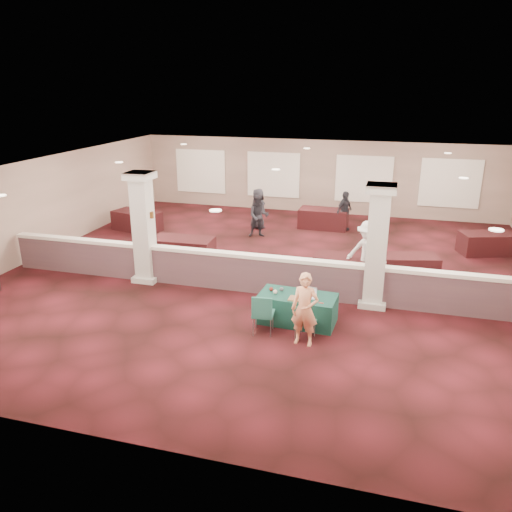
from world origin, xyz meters
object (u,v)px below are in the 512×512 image
(attendee_d, at_px, (258,209))
(woman, at_px, (305,310))
(conf_chair_main, at_px, (304,320))
(attendee_c, at_px, (344,211))
(far_table_back_right, at_px, (487,243))
(far_table_front_center, at_px, (342,266))
(attendee_a, at_px, (259,216))
(near_table, at_px, (297,309))
(attendee_b, at_px, (367,253))
(conf_chair_side, at_px, (263,311))
(far_table_back_left, at_px, (137,221))
(far_table_front_right, at_px, (409,266))
(far_table_front_left, at_px, (183,250))
(far_table_back_center, at_px, (323,219))

(attendee_d, bearing_deg, woman, 140.11)
(conf_chair_main, bearing_deg, attendee_c, 103.17)
(conf_chair_main, bearing_deg, far_table_back_right, 69.81)
(woman, height_order, far_table_front_center, woman)
(far_table_front_center, distance_m, far_table_back_right, 5.71)
(attendee_a, bearing_deg, near_table, -85.83)
(near_table, distance_m, attendee_b, 3.37)
(near_table, xyz_separation_m, conf_chair_side, (-0.65, -0.83, 0.22))
(far_table_back_left, bearing_deg, near_table, -39.05)
(far_table_front_right, bearing_deg, near_table, -124.42)
(far_table_front_left, relative_size, attendee_a, 1.21)
(far_table_back_left, height_order, attendee_c, attendee_c)
(near_table, xyz_separation_m, far_table_front_left, (-4.41, 3.30, 0.04))
(woman, distance_m, far_table_back_left, 10.78)
(near_table, height_order, far_table_front_center, near_table)
(near_table, bearing_deg, far_table_back_center, 97.36)
(conf_chair_side, distance_m, attendee_a, 7.77)
(attendee_a, bearing_deg, far_table_back_center, 21.68)
(conf_chair_main, relative_size, far_table_front_right, 0.49)
(woman, height_order, far_table_back_center, woman)
(far_table_back_center, bearing_deg, attendee_d, -163.63)
(woman, relative_size, attendee_c, 1.07)
(far_table_front_left, bearing_deg, far_table_front_center, 0.00)
(woman, bearing_deg, attendee_b, 80.55)
(far_table_front_left, xyz_separation_m, attendee_c, (4.62, 5.07, 0.39))
(attendee_b, bearing_deg, conf_chair_main, -89.58)
(near_table, xyz_separation_m, attendee_d, (-3.12, 7.75, 0.45))
(conf_chair_main, distance_m, conf_chair_side, 0.96)
(far_table_front_left, height_order, attendee_c, attendee_c)
(attendee_a, bearing_deg, far_table_front_center, -62.25)
(attendee_c, xyz_separation_m, attendee_d, (-3.33, -0.62, 0.02))
(far_table_front_right, height_order, attendee_a, attendee_a)
(attendee_c, bearing_deg, far_table_back_right, -78.40)
(attendee_d, bearing_deg, near_table, 140.41)
(far_table_back_right, bearing_deg, attendee_d, 173.58)
(woman, height_order, far_table_front_right, woman)
(attendee_d, bearing_deg, far_table_front_right, 174.29)
(woman, bearing_deg, near_table, 114.86)
(far_table_back_center, height_order, attendee_c, attendee_c)
(far_table_front_right, distance_m, far_table_back_right, 3.93)
(conf_chair_side, bearing_deg, conf_chair_main, -5.25)
(woman, xyz_separation_m, far_table_front_right, (2.28, 4.85, -0.50))
(woman, xyz_separation_m, far_table_back_left, (-8.00, 7.21, -0.46))
(conf_chair_main, relative_size, far_table_back_center, 0.43)
(conf_chair_main, xyz_separation_m, attendee_d, (-3.43, 8.56, 0.32))
(far_table_front_center, height_order, attendee_b, attendee_b)
(far_table_back_right, bearing_deg, far_table_front_left, -159.95)
(conf_chair_main, relative_size, far_table_back_right, 0.46)
(near_table, xyz_separation_m, far_table_front_right, (2.63, 3.84, -0.02))
(attendee_a, distance_m, attendee_c, 3.46)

